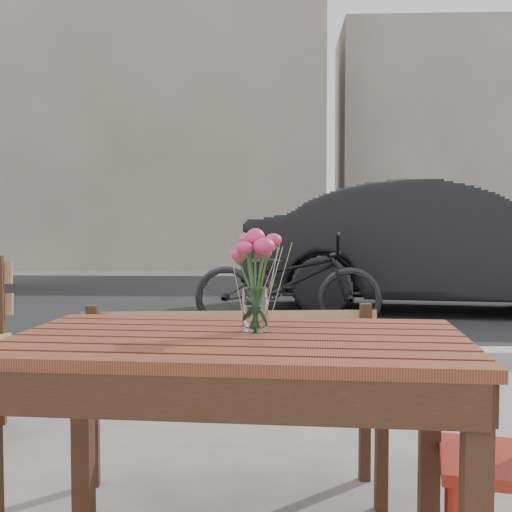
% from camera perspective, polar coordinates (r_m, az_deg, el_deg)
% --- Properties ---
extents(street, '(30.00, 8.12, 0.12)m').
position_cam_1_polar(street, '(7.07, 2.14, -5.63)').
color(street, black).
rests_on(street, ground).
extents(backdrop_buildings, '(15.50, 4.00, 8.00)m').
position_cam_1_polar(backdrop_buildings, '(16.52, 2.93, 11.75)').
color(backdrop_buildings, gray).
rests_on(backdrop_buildings, ground).
extents(main_table, '(1.30, 0.81, 0.78)m').
position_cam_1_polar(main_table, '(1.83, -1.58, -11.03)').
color(main_table, maroon).
rests_on(main_table, ground).
extents(main_bench, '(1.27, 0.48, 0.77)m').
position_cam_1_polar(main_bench, '(2.64, -2.25, -10.66)').
color(main_bench, '#98744E').
rests_on(main_bench, ground).
extents(main_vase, '(0.16, 0.16, 0.30)m').
position_cam_1_polar(main_vase, '(1.85, -0.07, -1.03)').
color(main_vase, white).
rests_on(main_vase, main_table).
extents(parked_car, '(4.94, 2.28, 1.57)m').
position_cam_1_polar(parked_car, '(8.19, 16.37, 0.73)').
color(parked_car, black).
rests_on(parked_car, ground).
extents(bicycle, '(1.94, 0.80, 1.00)m').
position_cam_1_polar(bicycle, '(6.50, 2.80, -2.23)').
color(bicycle, black).
rests_on(bicycle, ground).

